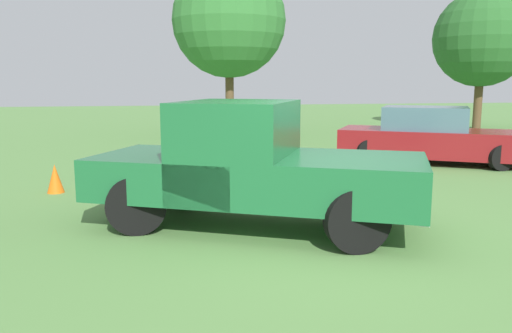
{
  "coord_description": "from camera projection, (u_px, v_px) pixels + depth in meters",
  "views": [
    {
      "loc": [
        -2.12,
        -6.54,
        2.12
      ],
      "look_at": [
        -0.76,
        0.7,
        0.9
      ],
      "focal_mm": 36.27,
      "sensor_mm": 36.0,
      "label": 1
    }
  ],
  "objects": [
    {
      "name": "ground_plane",
      "position": [
        320.0,
        238.0,
        7.08
      ],
      "size": [
        80.0,
        80.0,
        0.0
      ],
      "primitive_type": "plane",
      "color": "#5B8C47"
    },
    {
      "name": "pickup_truck",
      "position": [
        248.0,
        162.0,
        7.49
      ],
      "size": [
        5.08,
        3.74,
        1.84
      ],
      "rotation": [
        0.0,
        0.0,
        5.84
      ],
      "color": "black",
      "rests_on": "ground_plane"
    },
    {
      "name": "sedan_far",
      "position": [
        431.0,
        137.0,
        13.5
      ],
      "size": [
        4.96,
        3.89,
        1.47
      ],
      "rotation": [
        0.0,
        0.0,
        5.75
      ],
      "color": "black",
      "rests_on": "ground_plane"
    },
    {
      "name": "tree_back_right",
      "position": [
        482.0,
        39.0,
        23.02
      ],
      "size": [
        4.28,
        4.28,
        6.15
      ],
      "color": "brown",
      "rests_on": "ground_plane"
    },
    {
      "name": "tree_far_center",
      "position": [
        229.0,
        21.0,
        19.71
      ],
      "size": [
        4.34,
        4.34,
        6.58
      ],
      "color": "brown",
      "rests_on": "ground_plane"
    },
    {
      "name": "traffic_cone",
      "position": [
        55.0,
        179.0,
        9.9
      ],
      "size": [
        0.32,
        0.32,
        0.55
      ],
      "primitive_type": "cone",
      "color": "orange",
      "rests_on": "ground_plane"
    }
  ]
}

